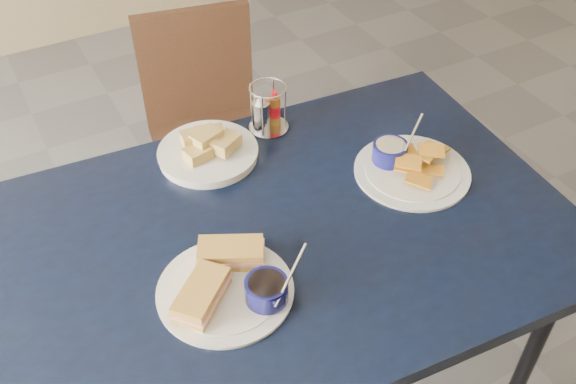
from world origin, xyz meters
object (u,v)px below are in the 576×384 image
plantain_plate (406,164)px  bread_basket (208,150)px  condiment_caddy (266,112)px  dining_table (285,246)px  chair_far (201,116)px  sandwich_plate (229,282)px

plantain_plate → bread_basket: 0.51m
plantain_plate → bread_basket: size_ratio=1.15×
plantain_plate → condiment_caddy: 0.40m
dining_table → chair_far: bearing=81.4°
sandwich_plate → plantain_plate: (0.56, 0.14, -0.01)m
chair_far → bread_basket: (-0.18, -0.54, 0.29)m
chair_far → sandwich_plate: (-0.32, -0.97, 0.29)m
dining_table → sandwich_plate: size_ratio=4.52×
sandwich_plate → plantain_plate: 0.58m
dining_table → chair_far: chair_far is taller
bread_basket → condiment_caddy: size_ratio=1.89×
dining_table → chair_far: 0.90m
plantain_plate → sandwich_plate: bearing=-166.0°
bread_basket → dining_table: bearing=-81.3°
plantain_plate → chair_far: bearing=106.3°
sandwich_plate → condiment_caddy: (0.33, 0.47, 0.03)m
condiment_caddy → dining_table: bearing=-111.2°
sandwich_plate → bread_basket: sandwich_plate is taller
chair_far → bread_basket: bearing=-108.5°
dining_table → condiment_caddy: (0.14, 0.36, 0.11)m
bread_basket → sandwich_plate: bearing=-107.9°
dining_table → bread_basket: bread_basket is taller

